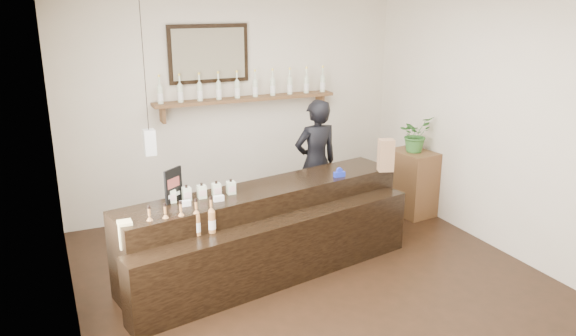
{
  "coord_description": "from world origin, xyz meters",
  "views": [
    {
      "loc": [
        -2.34,
        -4.37,
        2.75
      ],
      "look_at": [
        -0.06,
        0.7,
        1.06
      ],
      "focal_mm": 35.0,
      "sensor_mm": 36.0,
      "label": 1
    }
  ],
  "objects": [
    {
      "name": "ground",
      "position": [
        0.0,
        0.0,
        0.0
      ],
      "size": [
        5.0,
        5.0,
        0.0
      ],
      "primitive_type": "plane",
      "color": "black",
      "rests_on": "ground"
    },
    {
      "name": "back_wall_decor",
      "position": [
        -0.16,
        2.37,
        1.76
      ],
      "size": [
        2.66,
        0.96,
        1.69
      ],
      "color": "brown",
      "rests_on": "ground"
    },
    {
      "name": "shopkeeper",
      "position": [
        0.69,
        1.55,
        0.89
      ],
      "size": [
        0.67,
        0.45,
        1.79
      ],
      "primitive_type": "imported",
      "rotation": [
        0.0,
        0.0,
        3.18
      ],
      "color": "black",
      "rests_on": "ground"
    },
    {
      "name": "counter",
      "position": [
        -0.33,
        0.58,
        0.42
      ],
      "size": [
        3.21,
        1.44,
        1.03
      ],
      "color": "black",
      "rests_on": "ground"
    },
    {
      "name": "side_cabinet",
      "position": [
        2.0,
        1.32,
        0.42
      ],
      "size": [
        0.5,
        0.63,
        0.85
      ],
      "color": "brown",
      "rests_on": "ground"
    },
    {
      "name": "promo_sign",
      "position": [
        -1.27,
        0.66,
        1.05
      ],
      "size": [
        0.2,
        0.16,
        0.33
      ],
      "color": "black",
      "rests_on": "counter"
    },
    {
      "name": "paper_bag",
      "position": [
        1.12,
        0.67,
        1.06
      ],
      "size": [
        0.2,
        0.17,
        0.36
      ],
      "color": "#A1764E",
      "rests_on": "counter"
    },
    {
      "name": "room_shell",
      "position": [
        0.0,
        0.0,
        1.7
      ],
      "size": [
        5.0,
        5.0,
        5.0
      ],
      "color": "beige",
      "rests_on": "ground"
    },
    {
      "name": "potted_plant",
      "position": [
        2.0,
        1.32,
        1.08
      ],
      "size": [
        0.5,
        0.46,
        0.46
      ],
      "primitive_type": "imported",
      "rotation": [
        0.0,
        0.0,
        0.29
      ],
      "color": "#36702C",
      "rests_on": "side_cabinet"
    },
    {
      "name": "tape_dispenser",
      "position": [
        0.54,
        0.69,
        0.92
      ],
      "size": [
        0.12,
        0.05,
        0.11
      ],
      "color": "#1829AC",
      "rests_on": "counter"
    }
  ]
}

